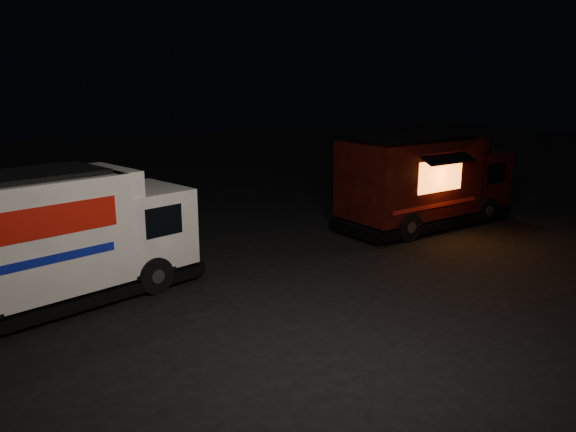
# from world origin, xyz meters

# --- Properties ---
(ground) EXTENTS (80.00, 80.00, 0.00)m
(ground) POSITION_xyz_m (0.00, 0.00, 0.00)
(ground) COLOR black
(ground) RESTS_ON ground
(white_truck) EXTENTS (6.88, 4.20, 2.95)m
(white_truck) POSITION_xyz_m (-5.31, 1.84, 1.48)
(white_truck) COLOR white
(white_truck) RESTS_ON ground
(red_truck) EXTENTS (6.78, 3.34, 3.02)m
(red_truck) POSITION_xyz_m (6.42, 3.68, 1.51)
(red_truck) COLOR #3B110A
(red_truck) RESTS_ON ground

